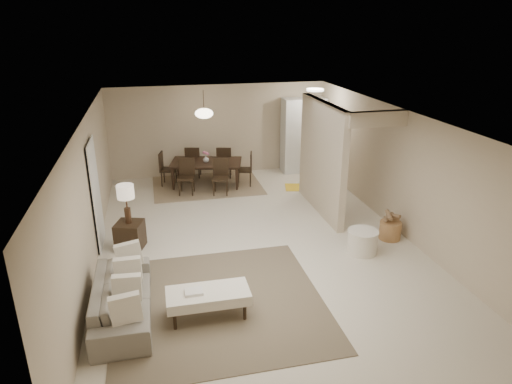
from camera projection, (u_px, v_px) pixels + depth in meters
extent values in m
plane|color=beige|center=(256.00, 242.00, 9.05)|extent=(9.00, 9.00, 0.00)
plane|color=white|center=(256.00, 117.00, 8.16)|extent=(9.00, 9.00, 0.00)
plane|color=#BFAB90|center=(219.00, 130.00, 12.70)|extent=(6.00, 0.00, 6.00)
plane|color=#BFAB90|center=(89.00, 196.00, 7.97)|extent=(0.00, 9.00, 9.00)
plane|color=#BFAB90|center=(400.00, 171.00, 9.24)|extent=(0.00, 9.00, 9.00)
cube|color=#BFAB90|center=(322.00, 158.00, 10.13)|extent=(0.15, 2.50, 2.50)
cube|color=black|center=(95.00, 196.00, 8.60)|extent=(0.04, 0.90, 2.04)
cube|color=silver|center=(303.00, 135.00, 12.96)|extent=(1.20, 0.55, 2.10)
cylinder|color=white|center=(315.00, 90.00, 11.58)|extent=(0.44, 0.44, 0.05)
cube|color=brown|center=(219.00, 303.00, 7.10)|extent=(3.20, 3.20, 0.01)
imported|color=gray|center=(123.00, 299.00, 6.69)|extent=(2.03, 0.81, 0.59)
cube|color=beige|center=(208.00, 296.00, 6.66)|extent=(1.22, 0.57, 0.16)
cylinder|color=black|center=(175.00, 321.00, 6.44)|extent=(0.05, 0.05, 0.27)
cylinder|color=black|center=(245.00, 312.00, 6.66)|extent=(0.05, 0.05, 0.27)
cylinder|color=black|center=(173.00, 305.00, 6.81)|extent=(0.05, 0.05, 0.27)
cylinder|color=black|center=(239.00, 296.00, 7.02)|extent=(0.05, 0.05, 0.27)
cube|color=black|center=(130.00, 235.00, 8.72)|extent=(0.61, 0.61, 0.53)
cylinder|color=#452E1D|center=(128.00, 215.00, 8.57)|extent=(0.12, 0.12, 0.30)
cylinder|color=#452E1D|center=(126.00, 202.00, 8.47)|extent=(0.03, 0.03, 0.26)
cylinder|color=beige|center=(125.00, 192.00, 8.40)|extent=(0.32, 0.32, 0.26)
cylinder|color=beige|center=(362.00, 242.00, 8.56)|extent=(0.57, 0.57, 0.45)
cylinder|color=#96673C|center=(390.00, 230.00, 9.12)|extent=(0.50, 0.50, 0.36)
cube|color=#8C7357|center=(207.00, 185.00, 12.15)|extent=(2.80, 2.10, 0.01)
imported|color=black|center=(206.00, 174.00, 12.04)|extent=(2.01, 1.42, 0.64)
imported|color=silver|center=(206.00, 159.00, 11.89)|extent=(0.20, 0.20, 0.17)
cube|color=yellow|center=(303.00, 187.00, 11.97)|extent=(1.05, 0.78, 0.01)
cylinder|color=#452E1D|center=(204.00, 100.00, 11.35)|extent=(0.02, 0.02, 0.50)
ellipsoid|color=#FFEAC6|center=(204.00, 113.00, 11.47)|extent=(0.46, 0.46, 0.25)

